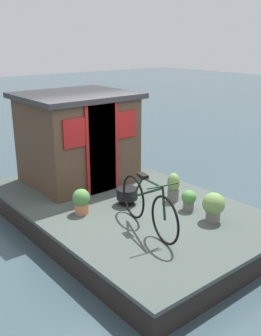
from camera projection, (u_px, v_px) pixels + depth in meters
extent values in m
plane|color=#384C54|center=(124.00, 225.00, 7.24)|extent=(60.00, 60.00, 0.00)
cube|color=#424C47|center=(124.00, 203.00, 7.10)|extent=(5.21, 3.26, 0.06)
cube|color=black|center=(124.00, 215.00, 7.17)|extent=(5.11, 3.20, 0.41)
cube|color=#4C3828|center=(77.00, 140.00, 7.92)|extent=(1.70, 1.96, 1.71)
cube|color=#28282B|center=(76.00, 95.00, 7.64)|extent=(1.90, 2.16, 0.10)
cube|color=#144733|center=(102.00, 149.00, 7.29)|extent=(0.04, 0.60, 1.70)
cube|color=maroon|center=(102.00, 147.00, 7.27)|extent=(0.03, 0.72, 1.80)
cube|color=maroon|center=(127.00, 124.00, 7.51)|extent=(0.03, 0.44, 0.52)
cube|color=maroon|center=(74.00, 133.00, 6.81)|extent=(0.03, 0.44, 0.52)
torus|color=black|center=(165.00, 220.00, 5.55)|extent=(0.72, 0.19, 0.73)
torus|color=black|center=(133.00, 197.00, 6.37)|extent=(0.72, 0.19, 0.73)
cylinder|color=black|center=(147.00, 193.00, 5.92)|extent=(0.90, 0.23, 0.50)
cylinder|color=black|center=(152.00, 183.00, 5.72)|extent=(0.58, 0.15, 0.07)
cylinder|color=black|center=(138.00, 188.00, 6.17)|extent=(0.34, 0.11, 0.45)
cylinder|color=black|center=(164.00, 204.00, 5.51)|extent=(0.12, 0.06, 0.47)
cube|color=black|center=(143.00, 176.00, 5.96)|extent=(0.22, 0.14, 0.06)
cylinder|color=black|center=(163.00, 186.00, 5.46)|extent=(0.13, 0.49, 0.02)
cylinder|color=#C6754C|center=(82.00, 208.00, 6.60)|extent=(0.24, 0.24, 0.18)
sphere|color=#4C8942|center=(81.00, 198.00, 6.54)|extent=(0.30, 0.30, 0.30)
cylinder|color=slate|center=(173.00, 195.00, 7.11)|extent=(0.21, 0.21, 0.22)
ellipsoid|color=#70934C|center=(174.00, 183.00, 7.04)|extent=(0.23, 0.23, 0.35)
cylinder|color=slate|center=(213.00, 216.00, 6.32)|extent=(0.24, 0.24, 0.17)
sphere|color=#70934C|center=(214.00, 204.00, 6.26)|extent=(0.37, 0.37, 0.37)
cylinder|color=slate|center=(188.00, 206.00, 6.73)|extent=(0.19, 0.19, 0.15)
ellipsoid|color=#4C8942|center=(189.00, 197.00, 6.68)|extent=(0.26, 0.26, 0.24)
cylinder|color=black|center=(127.00, 194.00, 6.94)|extent=(0.38, 0.38, 0.19)
cylinder|color=black|center=(127.00, 201.00, 6.98)|extent=(0.04, 0.04, 0.10)
cylinder|color=black|center=(127.00, 203.00, 7.00)|extent=(0.27, 0.27, 0.02)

